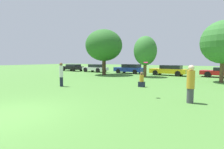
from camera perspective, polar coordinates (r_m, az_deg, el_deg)
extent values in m
plane|color=#477A33|center=(7.31, -30.87, -11.45)|extent=(120.00, 120.00, 0.00)
cylinder|color=#191E33|center=(13.32, -16.37, -2.32)|extent=(0.24, 0.24, 0.69)
cylinder|color=silver|center=(13.25, -16.45, 0.98)|extent=(0.28, 0.28, 0.85)
sphere|color=brown|center=(13.23, -16.51, 3.27)|extent=(0.24, 0.24, 0.24)
cylinder|color=#3F3F47|center=(8.70, 24.42, -6.39)|extent=(0.29, 0.29, 0.67)
cylinder|color=#BF8C26|center=(8.59, 24.60, -1.49)|extent=(0.35, 0.35, 0.82)
sphere|color=beige|center=(8.55, 24.72, 2.01)|extent=(0.26, 0.26, 0.26)
cylinder|color=#F21E72|center=(9.19, 11.11, 3.93)|extent=(0.23, 0.23, 0.07)
cube|color=#191E33|center=(12.77, 9.75, -3.21)|extent=(0.41, 0.34, 0.38)
cylinder|color=#BF8C26|center=(12.72, 9.77, -1.25)|extent=(0.31, 0.31, 0.50)
sphere|color=brown|center=(12.69, 9.80, 0.33)|extent=(0.23, 0.23, 0.23)
cylinder|color=#473323|center=(22.67, -2.67, 3.10)|extent=(0.49, 0.49, 2.53)
ellipsoid|color=#286023|center=(22.73, -2.70, 9.61)|extent=(4.78, 4.78, 4.07)
cylinder|color=brown|center=(20.31, 10.84, 2.46)|extent=(0.36, 0.36, 2.29)
ellipsoid|color=#33702D|center=(20.32, 10.93, 7.73)|extent=(2.64, 2.64, 3.34)
cylinder|color=brown|center=(17.63, 32.57, 1.71)|extent=(0.32, 0.32, 2.46)
sphere|color=#33702D|center=(17.68, 32.91, 8.98)|extent=(3.67, 3.67, 3.67)
cube|color=black|center=(31.39, -13.03, 2.17)|extent=(4.20, 1.94, 0.53)
cube|color=black|center=(31.14, -12.66, 2.98)|extent=(2.34, 1.64, 0.37)
cylinder|color=black|center=(31.81, -15.72, 1.76)|extent=(0.69, 0.23, 0.68)
cylinder|color=black|center=(32.93, -13.37, 1.91)|extent=(0.69, 0.23, 0.68)
cylinder|color=black|center=(29.87, -12.63, 1.63)|extent=(0.69, 0.23, 0.68)
cylinder|color=black|center=(31.06, -10.25, 1.79)|extent=(0.69, 0.23, 0.68)
cube|color=silver|center=(28.04, -5.61, 1.94)|extent=(4.29, 1.93, 0.47)
cube|color=black|center=(27.81, -5.13, 2.90)|extent=(2.39, 1.63, 0.47)
cylinder|color=black|center=(28.29, -8.76, 1.56)|extent=(0.73, 0.25, 0.72)
cylinder|color=black|center=(29.56, -6.43, 1.72)|extent=(0.73, 0.25, 0.72)
cylinder|color=black|center=(26.54, -4.69, 1.38)|extent=(0.73, 0.25, 0.72)
cylinder|color=black|center=(27.89, -2.42, 1.56)|extent=(0.73, 0.25, 0.72)
cube|color=#1E389E|center=(25.15, 5.72, 1.65)|extent=(4.49, 1.94, 0.59)
cube|color=black|center=(24.97, 6.39, 2.85)|extent=(2.49, 1.64, 0.48)
cylinder|color=black|center=(25.14, 2.03, 1.11)|extent=(0.65, 0.20, 0.64)
cylinder|color=black|center=(26.60, 4.07, 1.31)|extent=(0.65, 0.20, 0.64)
cylinder|color=black|center=(23.76, 7.55, 0.85)|extent=(0.65, 0.20, 0.64)
cylinder|color=black|center=(25.30, 9.37, 1.07)|extent=(0.65, 0.20, 0.64)
cube|color=gold|center=(22.98, 18.08, 1.11)|extent=(4.55, 1.90, 0.56)
cube|color=black|center=(22.86, 18.92, 2.36)|extent=(2.53, 1.60, 0.46)
cylinder|color=black|center=(22.65, 14.09, 0.57)|extent=(0.66, 0.21, 0.65)
cylinder|color=black|center=(24.23, 15.53, 0.81)|extent=(0.66, 0.21, 0.65)
cylinder|color=black|center=(21.81, 20.89, 0.23)|extent=(0.66, 0.21, 0.65)
cylinder|color=black|center=(23.44, 21.91, 0.50)|extent=(0.66, 0.21, 0.65)
cube|color=red|center=(22.80, 32.81, 0.45)|extent=(4.60, 1.94, 0.47)
cylinder|color=black|center=(22.05, 29.05, 0.00)|extent=(0.67, 0.20, 0.66)
cylinder|color=black|center=(23.77, 29.51, 0.29)|extent=(0.67, 0.20, 0.66)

